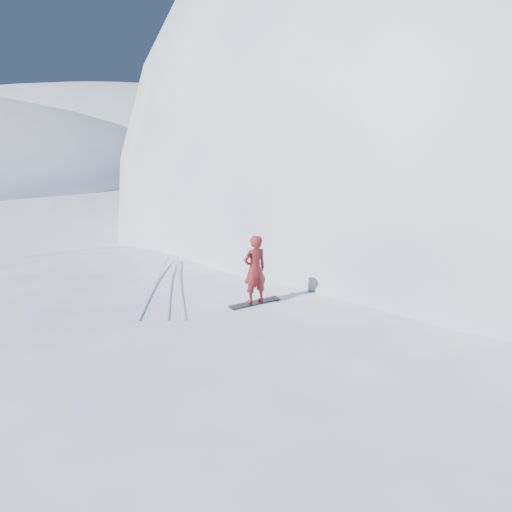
% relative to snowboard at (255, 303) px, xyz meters
% --- Properties ---
extents(ground, '(400.00, 400.00, 0.00)m').
position_rel_snowboard_xyz_m(ground, '(-2.26, -3.12, -2.41)').
color(ground, white).
rests_on(ground, ground).
extents(near_ridge, '(36.00, 28.00, 4.80)m').
position_rel_snowboard_xyz_m(near_ridge, '(-1.26, -0.12, -2.41)').
color(near_ridge, white).
rests_on(near_ridge, ground).
extents(peak_shoulder, '(28.00, 24.00, 18.00)m').
position_rel_snowboard_xyz_m(peak_shoulder, '(7.74, 16.88, -2.41)').
color(peak_shoulder, white).
rests_on(peak_shoulder, ground).
extents(far_ridge_c, '(140.00, 90.00, 36.00)m').
position_rel_snowboard_xyz_m(far_ridge_c, '(-42.26, 106.88, -2.41)').
color(far_ridge_c, white).
rests_on(far_ridge_c, ground).
extents(wind_bumps, '(16.00, 14.40, 1.00)m').
position_rel_snowboard_xyz_m(wind_bumps, '(-2.81, -1.00, -2.41)').
color(wind_bumps, white).
rests_on(wind_bumps, ground).
extents(snowboard, '(1.47, 1.11, 0.03)m').
position_rel_snowboard_xyz_m(snowboard, '(0.00, 0.00, 0.00)').
color(snowboard, black).
rests_on(snowboard, near_ridge).
extents(snowboarder, '(0.84, 0.77, 1.93)m').
position_rel_snowboard_xyz_m(snowboarder, '(0.00, 0.00, 0.98)').
color(snowboarder, maroon).
rests_on(snowboarder, snowboard).
extents(board_tracks, '(1.78, 5.98, 0.04)m').
position_rel_snowboard_xyz_m(board_tracks, '(-2.81, 1.68, 0.01)').
color(board_tracks, silver).
rests_on(board_tracks, ground).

